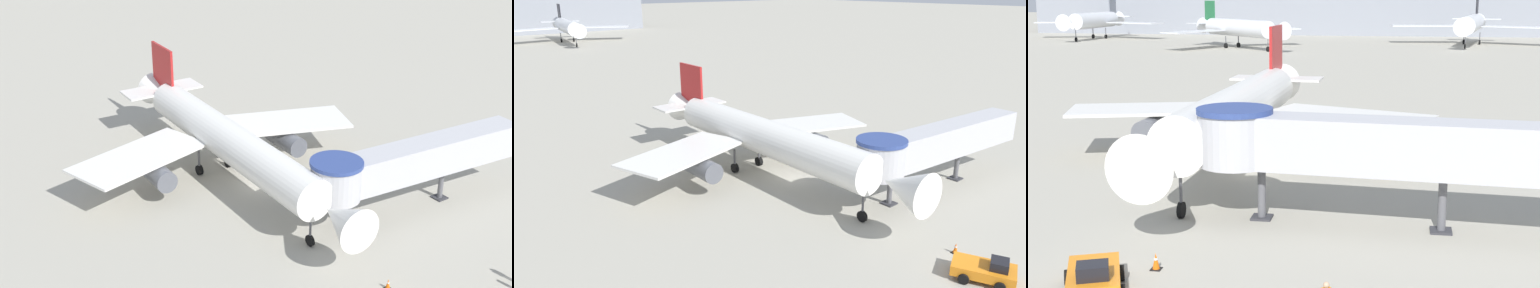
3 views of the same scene
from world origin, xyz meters
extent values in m
plane|color=#A8A393|center=(0.00, 0.00, 0.00)|extent=(800.00, 800.00, 0.00)
cylinder|color=white|center=(-1.32, 1.71, 4.05)|extent=(4.15, 25.04, 3.35)
cone|color=white|center=(-1.82, -13.93, 4.05)|extent=(3.47, 3.79, 3.35)
cone|color=white|center=(-0.88, 15.35, 4.05)|extent=(3.51, 5.13, 3.35)
cube|color=white|center=(-8.69, 4.45, 3.46)|extent=(12.60, 8.39, 0.22)
cube|color=white|center=(6.22, 3.97, 3.46)|extent=(12.70, 8.99, 0.22)
cube|color=#B21E1E|center=(-0.88, 15.10, 7.07)|extent=(0.38, 4.38, 4.35)
cube|color=white|center=(-0.87, 15.60, 4.64)|extent=(7.96, 3.31, 0.18)
cylinder|color=#565960|center=(-7.81, 3.05, 2.29)|extent=(1.98, 4.43, 1.84)
cylinder|color=#565960|center=(5.25, 2.63, 2.29)|extent=(1.98, 4.43, 1.84)
cylinder|color=#4C4C51|center=(-1.70, -10.22, 1.41)|extent=(0.18, 0.18, 1.93)
cylinder|color=black|center=(-1.70, -10.22, 0.45)|extent=(0.29, 0.91, 0.90)
cylinder|color=#4C4C51|center=(-2.72, 4.88, 1.41)|extent=(0.22, 0.22, 1.93)
cylinder|color=black|center=(-2.72, 4.88, 0.45)|extent=(0.43, 0.91, 0.90)
cylinder|color=#4C4C51|center=(0.29, 4.78, 1.41)|extent=(0.22, 0.22, 1.93)
cylinder|color=black|center=(0.29, 4.78, 0.45)|extent=(0.43, 0.91, 0.90)
cube|color=#B7B7BC|center=(10.27, -10.19, 4.31)|extent=(18.39, 3.99, 2.80)
cylinder|color=#B7B7BC|center=(1.17, -9.49, 4.31)|extent=(3.90, 3.90, 2.80)
cylinder|color=navy|center=(1.17, -9.49, 5.86)|extent=(4.10, 4.09, 0.30)
cylinder|color=#56565B|center=(2.63, -9.61, 1.46)|extent=(0.44, 0.44, 2.91)
cube|color=#333338|center=(2.63, -9.61, 0.06)|extent=(1.10, 1.10, 0.12)
cylinder|color=#56565B|center=(12.09, -10.33, 1.46)|extent=(0.44, 0.44, 2.91)
cube|color=#333338|center=(12.09, -10.33, 0.06)|extent=(1.10, 1.10, 0.12)
cube|color=orange|center=(-2.24, -20.31, 0.66)|extent=(3.38, 4.29, 0.65)
cube|color=black|center=(-1.90, -21.09, 1.27)|extent=(1.55, 1.46, 0.58)
cylinder|color=black|center=(-2.80, -21.68, 0.33)|extent=(0.57, 0.75, 0.67)
cylinder|color=black|center=(-0.86, -20.86, 0.33)|extent=(0.57, 0.75, 0.67)
cylinder|color=black|center=(-3.61, -19.76, 0.33)|extent=(0.57, 0.75, 0.67)
cylinder|color=black|center=(-1.67, -18.94, 0.33)|extent=(0.57, 0.75, 0.67)
cube|color=black|center=(-0.59, -17.52, 0.02)|extent=(0.47, 0.47, 0.04)
cone|color=orange|center=(-0.59, -17.52, 0.40)|extent=(0.32, 0.32, 0.73)
cylinder|color=white|center=(-0.59, -17.52, 0.49)|extent=(0.18, 0.18, 0.09)
cube|color=black|center=(9.07, 0.15, 0.02)|extent=(0.45, 0.45, 0.04)
cone|color=orange|center=(9.07, 0.15, 0.39)|extent=(0.31, 0.31, 0.70)
cylinder|color=white|center=(9.07, 0.15, 0.47)|extent=(0.17, 0.17, 0.08)
cylinder|color=silver|center=(25.98, 128.37, 4.98)|extent=(8.60, 25.35, 4.12)
cone|color=silver|center=(22.99, 112.22, 4.98)|extent=(4.87, 5.20, 4.12)
cone|color=silver|center=(28.52, 142.09, 4.98)|extent=(5.17, 6.82, 4.12)
cube|color=silver|center=(16.02, 133.73, 4.26)|extent=(18.01, 7.95, 0.22)
cube|color=silver|center=(37.20, 129.81, 4.26)|extent=(18.03, 13.33, 0.22)
cube|color=black|center=(28.46, 141.79, 8.68)|extent=(1.08, 4.61, 5.35)
cube|color=silver|center=(28.58, 142.40, 5.70)|extent=(12.24, 5.35, 0.18)
cylinder|color=#4C4C51|center=(23.75, 116.30, 1.73)|extent=(0.18, 0.18, 2.37)
cylinder|color=black|center=(23.75, 116.30, 0.55)|extent=(0.46, 1.13, 1.10)
cylinder|color=#4C4C51|center=(24.73, 131.79, 1.73)|extent=(0.22, 0.22, 2.37)
cylinder|color=black|center=(24.73, 131.79, 0.55)|extent=(0.59, 1.15, 1.10)
cylinder|color=#4C4C51|center=(28.37, 131.11, 1.73)|extent=(0.22, 0.22, 2.37)
cylinder|color=black|center=(28.37, 131.11, 0.55)|extent=(0.59, 1.15, 1.10)
camera|label=1|loc=(-30.45, -46.22, 29.00)|focal=50.00mm
camera|label=2|loc=(-30.28, -32.15, 17.80)|focal=35.00mm
camera|label=3|loc=(9.74, -45.84, 11.92)|focal=50.00mm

